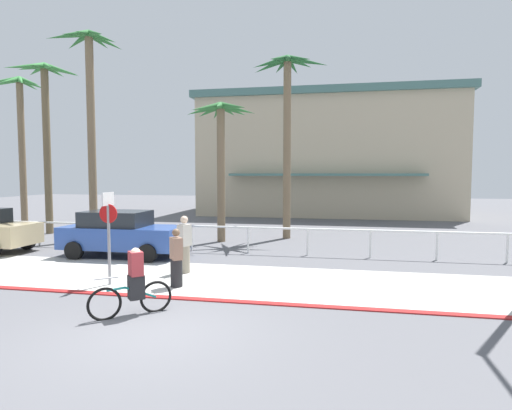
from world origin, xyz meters
TOP-DOWN VIEW (x-y plane):
  - ground_plane at (0.00, 10.00)m, footprint 80.00×80.00m
  - sidewalk_strip at (0.00, 4.20)m, footprint 44.00×4.00m
  - curb_paint at (0.00, 2.20)m, footprint 44.00×0.24m
  - building_backdrop at (2.36, 26.92)m, footprint 19.00×11.27m
  - rail_fence at (-0.00, 8.50)m, footprint 27.50×0.08m
  - stop_sign_bike_lane at (-2.70, 3.06)m, footprint 0.52×0.56m
  - palm_tree_0 at (-14.16, 13.66)m, footprint 3.16×2.99m
  - palm_tree_1 at (-11.15, 11.90)m, footprint 3.18×3.31m
  - palm_tree_2 at (-7.82, 10.50)m, footprint 3.24×2.97m
  - palm_tree_3 at (-1.78, 11.04)m, footprint 3.09×3.09m
  - palm_tree_4 at (0.97, 12.67)m, footprint 3.66×3.54m
  - car_blue_1 at (-4.46, 6.93)m, footprint 4.40×2.02m
  - cyclist_teal_0 at (-0.84, 0.85)m, footprint 1.41×1.25m
  - pedestrian_0 at (-1.19, 4.82)m, footprint 0.41×0.47m
  - pedestrian_1 at (-0.81, 3.20)m, footprint 0.45×0.48m

SIDE VIEW (x-z plane):
  - ground_plane at x=0.00m, z-range 0.00..0.00m
  - sidewalk_strip at x=0.00m, z-range 0.00..0.02m
  - curb_paint at x=0.00m, z-range 0.00..0.03m
  - cyclist_teal_0 at x=-0.84m, z-range -0.06..1.44m
  - pedestrian_1 at x=-0.81m, z-range -0.07..1.53m
  - pedestrian_0 at x=-1.19m, z-range -0.06..1.72m
  - rail_fence at x=0.00m, z-range 0.32..1.36m
  - car_blue_1 at x=-4.46m, z-range 0.03..1.72m
  - stop_sign_bike_lane at x=-2.70m, z-range 0.40..2.96m
  - building_backdrop at x=2.36m, z-range 0.02..8.96m
  - palm_tree_3 at x=-1.78m, z-range 1.76..8.00m
  - palm_tree_0 at x=-14.16m, z-range 2.03..10.49m
  - palm_tree_4 at x=0.97m, z-range 2.25..10.79m
  - palm_tree_1 at x=-11.15m, z-range 2.22..10.84m
  - palm_tree_2 at x=-7.82m, z-range 2.34..11.89m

